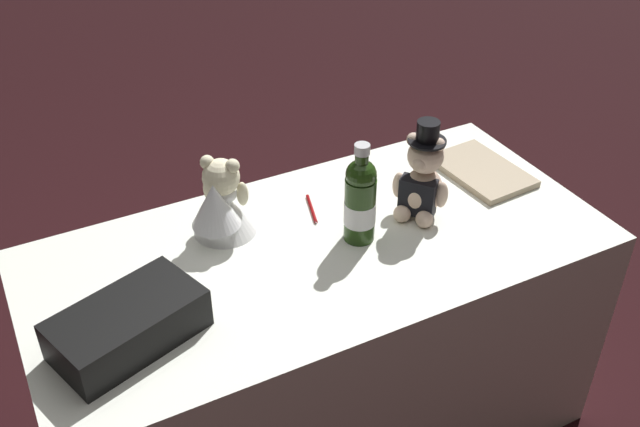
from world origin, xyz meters
name	(u,v)px	position (x,y,z in m)	size (l,w,h in m)	color
ground_plane	(320,425)	(0.00, 0.00, 0.00)	(12.00, 12.00, 0.00)	black
reception_table	(320,344)	(0.00, 0.00, 0.36)	(1.52, 0.72, 0.73)	white
teddy_bear_groom	(421,179)	(-0.31, 0.00, 0.84)	(0.15, 0.14, 0.29)	beige
teddy_bear_bride	(221,203)	(0.21, -0.16, 0.83)	(0.21, 0.22, 0.23)	white
champagne_bottle	(360,200)	(-0.11, 0.02, 0.85)	(0.08, 0.08, 0.28)	#223D13
signing_pen	(312,210)	(-0.05, -0.15, 0.73)	(0.05, 0.14, 0.01)	maroon
gift_case_black	(128,325)	(0.54, 0.12, 0.78)	(0.37, 0.27, 0.10)	black
guestbook	(482,171)	(-0.59, -0.09, 0.74)	(0.19, 0.29, 0.02)	tan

